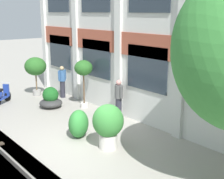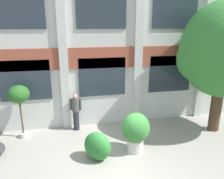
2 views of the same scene
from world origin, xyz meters
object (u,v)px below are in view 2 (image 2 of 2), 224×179
(potted_plant_fluted_column, at_px, (136,130))
(resident_watching_tracks, at_px, (76,111))
(broadleaf_tree, at_px, (224,52))
(potted_plant_low_pan, at_px, (19,96))
(topiary_hedge, at_px, (97,146))

(potted_plant_fluted_column, distance_m, resident_watching_tracks, 2.97)
(broadleaf_tree, relative_size, resident_watching_tracks, 3.32)
(broadleaf_tree, bearing_deg, potted_plant_fluted_column, -166.41)
(broadleaf_tree, height_order, resident_watching_tracks, broadleaf_tree)
(potted_plant_low_pan, bearing_deg, topiary_hedge, -37.50)
(potted_plant_fluted_column, relative_size, topiary_hedge, 1.48)
(resident_watching_tracks, xyz_separation_m, topiary_hedge, (0.61, -2.38, -0.39))
(potted_plant_fluted_column, relative_size, resident_watching_tracks, 0.90)
(broadleaf_tree, bearing_deg, potted_plant_low_pan, 173.08)
(potted_plant_low_pan, height_order, resident_watching_tracks, potted_plant_low_pan)
(broadleaf_tree, xyz_separation_m, potted_plant_low_pan, (-8.11, 0.98, -1.65))
(resident_watching_tracks, bearing_deg, topiary_hedge, 28.79)
(potted_plant_low_pan, bearing_deg, potted_plant_fluted_column, -24.65)
(potted_plant_low_pan, distance_m, topiary_hedge, 3.74)
(broadleaf_tree, relative_size, potted_plant_low_pan, 2.47)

